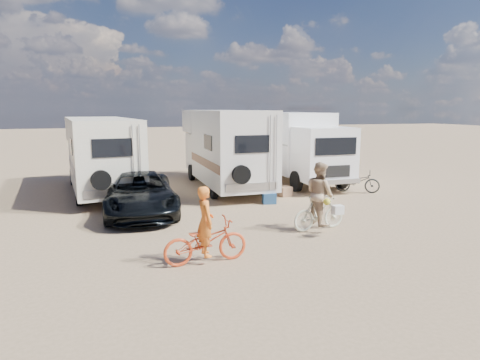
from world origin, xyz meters
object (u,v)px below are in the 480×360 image
object	(u,v)px
rider_woman	(320,199)
bike_woman	(319,213)
rider_man	(205,229)
bike_parked	(357,181)
dark_suv	(140,193)
cooler	(269,198)
rv_main	(224,149)
crate	(284,191)
rv_left	(101,156)
bike_man	(206,241)
box_truck	(301,148)

from	to	relation	value
rider_woman	bike_woman	bearing A→B (deg)	-0.00
rider_man	bike_parked	distance (m)	9.94
dark_suv	cooler	world-z (taller)	dark_suv
rv_main	crate	bearing A→B (deg)	-55.75
dark_suv	bike_parked	bearing A→B (deg)	7.09
crate	rv_left	bearing A→B (deg)	156.17
bike_man	rider_woman	world-z (taller)	rider_woman
rv_left	bike_man	size ratio (longest dim) A/B	3.80
dark_suv	rider_man	xyz separation A→B (m)	(1.08, -5.12, 0.12)
bike_parked	rider_woman	bearing A→B (deg)	170.67
rv_main	bike_parked	distance (m)	5.95
rider_man	rv_left	bearing A→B (deg)	10.81
rv_left	crate	xyz separation A→B (m)	(7.06, -3.12, -1.36)
rv_left	bike_man	xyz separation A→B (m)	(2.34, -9.32, -1.04)
rider_woman	cooler	distance (m)	3.67
rv_main	rider_man	xyz separation A→B (m)	(-2.92, -8.84, -0.91)
dark_suv	rider_woman	distance (m)	6.02
bike_man	bike_parked	xyz separation A→B (m)	(7.97, 5.94, -0.03)
rv_main	dark_suv	world-z (taller)	rv_main
bike_woman	cooler	size ratio (longest dim) A/B	3.47
rv_left	bike_parked	bearing A→B (deg)	-24.97
crate	dark_suv	bearing A→B (deg)	-169.46
crate	bike_woman	bearing A→B (deg)	-101.73
bike_woman	box_truck	bearing A→B (deg)	-28.82
box_truck	rv_main	bearing A→B (deg)	-179.52
bike_woman	crate	size ratio (longest dim) A/B	3.51
rv_main	box_truck	world-z (taller)	rv_main
rider_man	crate	xyz separation A→B (m)	(4.72, 6.20, -0.62)
bike_woman	rider_woman	xyz separation A→B (m)	(0.00, 0.00, 0.40)
bike_woman	rider_woman	world-z (taller)	rider_woman
rider_man	dark_suv	bearing A→B (deg)	8.63
bike_parked	box_truck	bearing A→B (deg)	58.31
rv_main	rv_left	xyz separation A→B (m)	(-5.26, 0.48, -0.16)
rv_left	rider_man	xyz separation A→B (m)	(2.34, -9.32, -0.75)
rider_man	bike_parked	bearing A→B (deg)	-56.58
box_truck	crate	bearing A→B (deg)	-126.16
dark_suv	rider_man	distance (m)	5.24
box_truck	cooler	xyz separation A→B (m)	(-3.07, -3.69, -1.47)
rv_main	rv_left	world-z (taller)	rv_main
bike_man	bike_parked	bearing A→B (deg)	-56.58
rv_main	crate	size ratio (longest dim) A/B	15.33
rv_main	box_truck	xyz separation A→B (m)	(3.77, -0.02, -0.06)
rv_main	rider_man	world-z (taller)	rv_main
box_truck	bike_parked	bearing A→B (deg)	-65.37
rider_man	rider_woman	size ratio (longest dim) A/B	0.89
bike_man	cooler	xyz separation A→B (m)	(3.62, 5.13, -0.32)
dark_suv	cooler	distance (m)	4.73
rider_man	bike_parked	world-z (taller)	rider_man
crate	rider_man	bearing A→B (deg)	-127.27
rv_main	dark_suv	bearing A→B (deg)	-137.14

